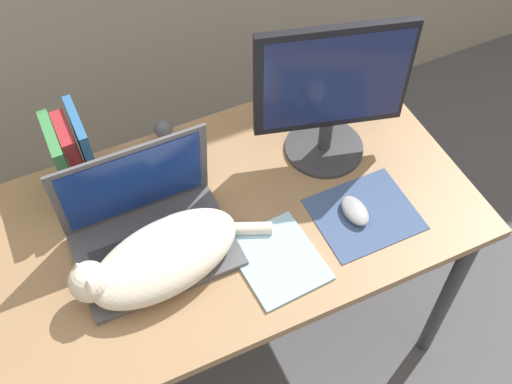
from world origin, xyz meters
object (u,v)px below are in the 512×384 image
object	(u,v)px
laptop	(149,229)
webcam	(163,129)
cat	(159,259)
computer_mouse	(355,211)
external_monitor	(331,93)
book_row	(74,158)
notepad	(278,260)

from	to	relation	value
laptop	webcam	size ratio (longest dim) A/B	4.84
cat	computer_mouse	xyz separation A→B (m)	(0.50, -0.05, -0.04)
laptop	webcam	distance (m)	0.33
computer_mouse	external_monitor	bearing A→B (deg)	80.69
cat	webcam	distance (m)	0.42
cat	book_row	xyz separation A→B (m)	(-0.10, 0.33, 0.06)
external_monitor	notepad	world-z (taller)	external_monitor
notepad	computer_mouse	bearing A→B (deg)	9.72
book_row	webcam	world-z (taller)	book_row
computer_mouse	book_row	xyz separation A→B (m)	(-0.59, 0.38, 0.10)
external_monitor	computer_mouse	size ratio (longest dim) A/B	4.25
computer_mouse	notepad	size ratio (longest dim) A/B	0.42
cat	notepad	world-z (taller)	cat
laptop	notepad	size ratio (longest dim) A/B	1.62
webcam	cat	bearing A→B (deg)	-111.09
cat	book_row	distance (m)	0.35
webcam	notepad	bearing A→B (deg)	-76.59
external_monitor	laptop	bearing A→B (deg)	-170.72
external_monitor	notepad	distance (m)	0.43
external_monitor	computer_mouse	xyz separation A→B (m)	(-0.04, -0.23, -0.19)
notepad	external_monitor	bearing A→B (deg)	44.57
laptop	webcam	bearing A→B (deg)	64.18
computer_mouse	webcam	world-z (taller)	webcam
webcam	external_monitor	bearing A→B (deg)	-28.73
book_row	computer_mouse	bearing A→B (deg)	-32.36
laptop	cat	bearing A→B (deg)	-94.06
notepad	webcam	bearing A→B (deg)	103.41
cat	computer_mouse	distance (m)	0.50
laptop	computer_mouse	distance (m)	0.51
laptop	cat	size ratio (longest dim) A/B	0.75
book_row	notepad	world-z (taller)	book_row
laptop	computer_mouse	xyz separation A→B (m)	(0.49, -0.14, -0.03)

